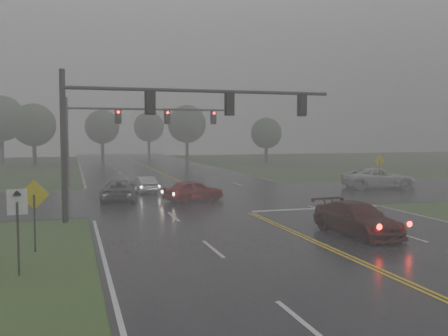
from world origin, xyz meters
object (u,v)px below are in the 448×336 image
object	(u,v)px
pickup_white	(379,188)
signal_gantry_far	(121,124)
sedan_silver	(144,192)
signal_gantry_near	(155,116)
sedan_red	(194,201)
sedan_maroon	(357,235)
car_grey	(120,200)

from	to	relation	value
pickup_white	signal_gantry_far	bearing A→B (deg)	78.44
sedan_silver	pickup_white	distance (m)	19.40
signal_gantry_near	sedan_red	bearing A→B (deg)	58.85
signal_gantry_far	sedan_silver	bearing A→B (deg)	-78.10
sedan_red	sedan_maroon	bearing A→B (deg)	-179.59
sedan_maroon	sedan_red	size ratio (longest dim) A/B	1.20
signal_gantry_near	signal_gantry_far	bearing A→B (deg)	90.49
sedan_maroon	car_grey	distance (m)	17.80
signal_gantry_near	sedan_silver	bearing A→B (deg)	84.98
sedan_silver	car_grey	xyz separation A→B (m)	(-2.26, -3.95, 0.00)
pickup_white	car_grey	bearing A→B (deg)	104.04
sedan_silver	pickup_white	world-z (taller)	pickup_white
signal_gantry_near	signal_gantry_far	distance (m)	17.57
car_grey	signal_gantry_far	xyz separation A→B (m)	(1.07, 9.62, 5.40)
sedan_red	sedan_silver	world-z (taller)	sedan_red
pickup_white	signal_gantry_near	bearing A→B (deg)	125.23
car_grey	pickup_white	bearing A→B (deg)	-168.79
car_grey	pickup_white	size ratio (longest dim) A/B	0.83
sedan_red	sedan_silver	xyz separation A→B (m)	(-2.49, 6.05, 0.00)
signal_gantry_far	sedan_maroon	bearing A→B (deg)	-71.79
pickup_white	sedan_silver	bearing A→B (deg)	92.63
sedan_maroon	sedan_red	world-z (taller)	sedan_maroon
car_grey	signal_gantry_near	world-z (taller)	signal_gantry_near
sedan_maroon	signal_gantry_near	xyz separation A→B (m)	(-8.02, 7.27, 5.56)
sedan_silver	signal_gantry_near	distance (m)	13.18
sedan_maroon	sedan_silver	xyz separation A→B (m)	(-6.97, 19.17, 0.00)
sedan_silver	signal_gantry_far	distance (m)	7.92
sedan_red	signal_gantry_far	bearing A→B (deg)	-0.96
signal_gantry_far	car_grey	bearing A→B (deg)	-96.36
signal_gantry_far	signal_gantry_near	bearing A→B (deg)	-89.51
sedan_maroon	signal_gantry_far	xyz separation A→B (m)	(-8.17, 24.84, 5.40)
sedan_maroon	signal_gantry_far	size ratio (longest dim) A/B	0.34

